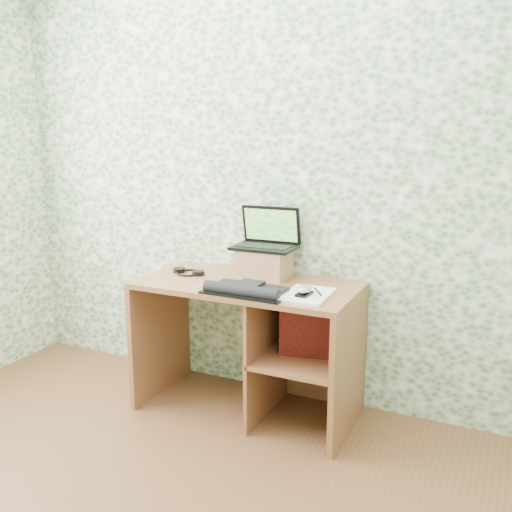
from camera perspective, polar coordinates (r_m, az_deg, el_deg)
The scene contains 10 objects.
wall_back at distance 3.30m, azimuth 1.49°, elevation 7.90°, with size 3.50×3.50×0.00m, color white.
desk at distance 3.19m, azimuth 0.65°, elevation -7.37°, with size 1.20×0.60×0.75m.
riser at distance 3.21m, azimuth 0.83°, elevation -0.71°, with size 0.27×0.23×0.16m, color #A46C49.
laptop at distance 3.21m, azimuth 1.11°, elevation 1.80°, with size 0.35×0.25×0.23m.
keyboard at distance 2.90m, azimuth -1.01°, elevation -3.38°, with size 0.45×0.23×0.06m.
headphones at distance 3.32m, azimuth -6.74°, elevation -1.62°, with size 0.21×0.16×0.03m.
notepad at distance 2.88m, azimuth 5.17°, elevation -3.89°, with size 0.22×0.31×0.01m, color white.
mouse at distance 2.84m, azimuth 4.84°, elevation -3.53°, with size 0.07×0.11×0.04m, color #B6B6B8.
pen at distance 2.90m, azimuth 6.20°, elevation -3.54°, with size 0.01×0.01×0.14m, color black.
red_box at distance 3.04m, azimuth 5.04°, elevation -6.96°, with size 0.27×0.09×0.33m, color maroon.
Camera 1 is at (1.32, -1.26, 1.58)m, focal length 40.00 mm.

